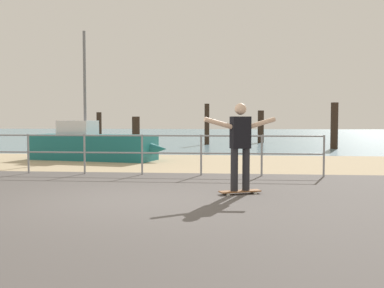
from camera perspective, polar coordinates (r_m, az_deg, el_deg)
ground_plane at (r=6.83m, az=-11.09°, el=-8.90°), size 24.00×10.00×0.04m
beach_strip at (r=14.60m, az=-2.15°, el=-2.43°), size 24.00×6.00×0.04m
sea_surface at (r=42.47m, az=2.81°, el=1.23°), size 72.00×50.00×0.04m
railing_fence at (r=11.45m, az=-10.23°, el=-0.53°), size 10.67×0.05×1.05m
sailboat at (r=15.72m, az=-12.24°, el=-0.21°), size 5.07×2.22×4.52m
skateboard at (r=8.38m, az=6.27°, el=-6.15°), size 0.81×0.50×0.08m
skateboarder at (r=8.28m, az=6.31°, el=0.35°), size 1.37×0.65×1.65m
groyne_post_0 at (r=26.33m, az=-11.99°, el=2.03°), size 0.30×0.30×1.87m
groyne_post_1 at (r=21.30m, az=-7.30°, el=1.43°), size 0.37×0.37×1.58m
groyne_post_2 at (r=24.93m, az=1.95°, el=2.57°), size 0.27×0.27×2.34m
groyne_post_3 at (r=27.34m, az=8.93°, el=2.23°), size 0.38×0.38×2.00m
groyne_post_4 at (r=22.28m, az=18.02°, el=2.25°), size 0.35×0.35×2.26m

